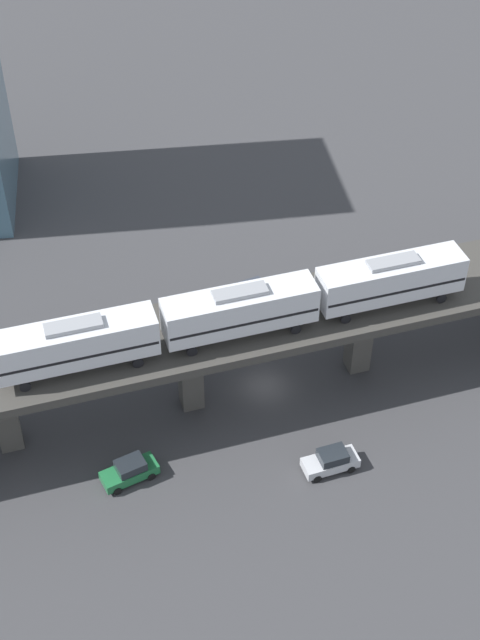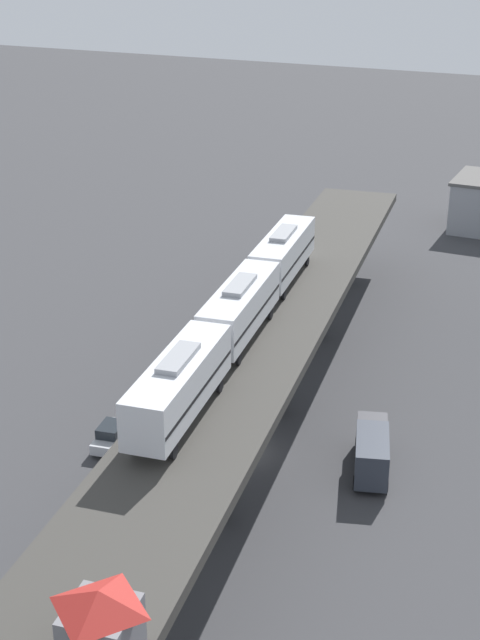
# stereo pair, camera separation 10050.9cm
# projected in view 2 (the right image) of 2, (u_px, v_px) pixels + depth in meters

# --- Properties ---
(ground_plane) EXTENTS (400.00, 400.00, 0.00)m
(ground_plane) POSITION_uv_depth(u_px,v_px,m) (247.00, 453.00, 66.56)
(ground_plane) COLOR #38383A
(elevated_viaduct) EXTENTS (22.03, 92.22, 8.04)m
(elevated_viaduct) POSITION_uv_depth(u_px,v_px,m) (247.00, 371.00, 63.64)
(elevated_viaduct) COLOR #393733
(elevated_viaduct) RESTS_ON ground
(subway_train) EXTENTS (8.32, 37.20, 4.45)m
(subway_train) POSITION_uv_depth(u_px,v_px,m) (240.00, 307.00, 65.03)
(subway_train) COLOR silver
(subway_train) RESTS_ON elevated_viaduct
(signal_hut) EXTENTS (3.66, 3.66, 3.40)m
(signal_hut) POSITION_uv_depth(u_px,v_px,m) (101.00, 622.00, 36.40)
(signal_hut) COLOR slate
(signal_hut) RESTS_ON elevated_viaduct
(street_car_silver) EXTENTS (2.56, 4.65, 1.89)m
(street_car_silver) POSITION_uv_depth(u_px,v_px,m) (112.00, 435.00, 67.06)
(street_car_silver) COLOR #B7BABF
(street_car_silver) RESTS_ON ground
(street_car_green) EXTENTS (3.22, 4.75, 1.89)m
(street_car_green) POSITION_uv_depth(u_px,v_px,m) (221.00, 357.00, 79.38)
(street_car_green) COLOR #1E6638
(street_car_green) RESTS_ON ground
(delivery_truck) EXTENTS (4.33, 7.54, 3.20)m
(delivery_truck) POSITION_uv_depth(u_px,v_px,m) (372.00, 450.00, 63.61)
(delivery_truck) COLOR #333338
(delivery_truck) RESTS_ON ground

